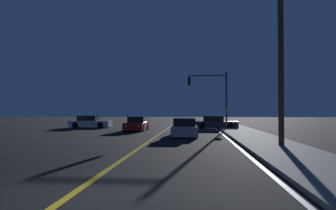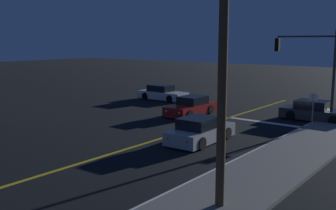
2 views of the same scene
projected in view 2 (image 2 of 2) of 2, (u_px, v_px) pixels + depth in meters
sidewalk_right at (249, 182)px, 14.78m from camera, size 3.20×44.20×0.15m
lane_line_center at (118, 151)px, 19.02m from camera, size 0.20×41.75×0.01m
lane_line_edge_right at (208, 173)px, 15.92m from camera, size 0.16×41.75×0.01m
stop_bar at (265, 122)px, 25.76m from camera, size 5.33×0.50×0.01m
car_side_waiting_red at (191, 107)px, 28.26m from camera, size 1.90×4.32×1.34m
car_following_oncoming_white at (162, 93)px, 35.35m from camera, size 4.58×1.85×1.34m
car_parked_curb_charcoal at (315, 112)px, 26.30m from camera, size 4.54×1.96×1.34m
car_distant_tail_silver at (200, 131)px, 20.76m from camera, size 2.03×4.42×1.34m
traffic_signal_near_right at (312, 61)px, 25.65m from camera, size 4.06×0.28×5.95m
utility_pole_right at (223, 35)px, 11.64m from camera, size 1.53×0.29×10.57m
street_sign_corner at (313, 105)px, 23.19m from camera, size 0.56×0.13×2.25m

